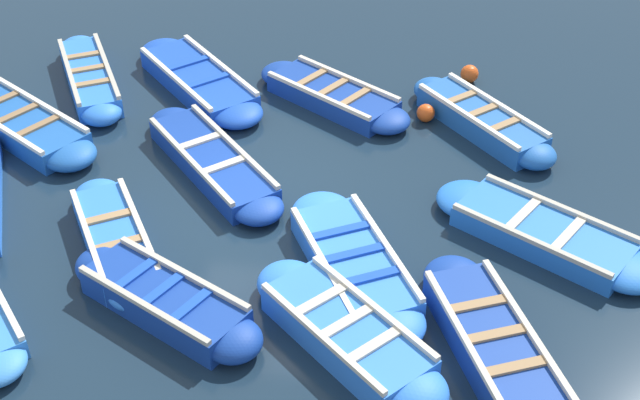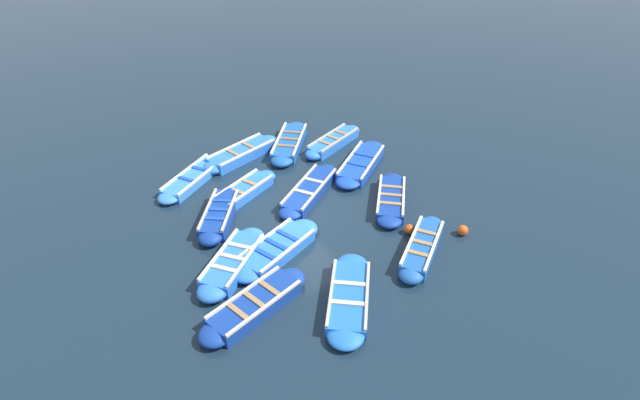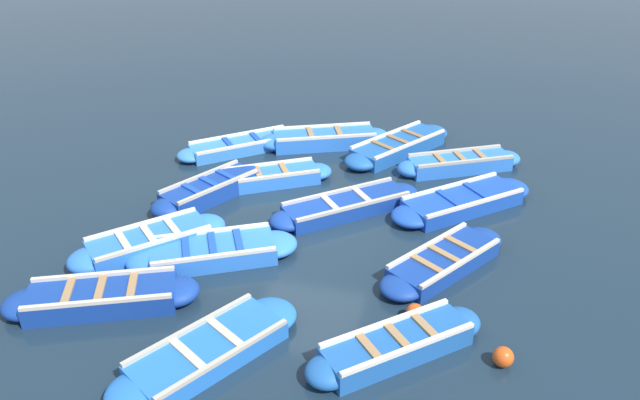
# 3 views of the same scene
# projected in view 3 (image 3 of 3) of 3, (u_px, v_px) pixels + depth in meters

# --- Properties ---
(ground_plane) EXTENTS (120.00, 120.00, 0.00)m
(ground_plane) POSITION_uv_depth(u_px,v_px,m) (305.00, 228.00, 13.58)
(ground_plane) COLOR #162838
(boat_drifting) EXTENTS (2.86, 2.97, 0.47)m
(boat_drifting) POSITION_uv_depth(u_px,v_px,m) (150.00, 243.00, 12.70)
(boat_drifting) COLOR blue
(boat_drifting) RESTS_ON ground
(boat_mid_row) EXTENTS (3.01, 2.22, 0.40)m
(boat_mid_row) POSITION_uv_depth(u_px,v_px,m) (271.00, 177.00, 15.34)
(boat_mid_row) COLOR blue
(boat_mid_row) RESTS_ON ground
(boat_centre) EXTENTS (2.88, 2.70, 0.45)m
(boat_centre) POSITION_uv_depth(u_px,v_px,m) (397.00, 345.00, 10.06)
(boat_centre) COLOR #1E59AD
(boat_centre) RESTS_ON ground
(boat_outer_left) EXTENTS (3.49, 2.13, 0.45)m
(boat_outer_left) POSITION_uv_depth(u_px,v_px,m) (102.00, 298.00, 11.14)
(boat_outer_left) COLOR navy
(boat_outer_left) RESTS_ON ground
(boat_alongside) EXTENTS (3.67, 2.22, 0.46)m
(boat_alongside) POSITION_uv_depth(u_px,v_px,m) (325.00, 139.00, 17.31)
(boat_alongside) COLOR blue
(boat_alongside) RESTS_ON ground
(boat_bow_out) EXTENTS (2.62, 3.49, 0.38)m
(boat_bow_out) POSITION_uv_depth(u_px,v_px,m) (208.00, 351.00, 9.99)
(boat_bow_out) COLOR blue
(boat_bow_out) RESTS_ON ground
(boat_end_of_row) EXTENTS (3.31, 3.03, 0.40)m
(boat_end_of_row) POSITION_uv_depth(u_px,v_px,m) (346.00, 206.00, 14.09)
(boat_end_of_row) COLOR navy
(boat_end_of_row) RESTS_ON ground
(boat_far_corner) EXTENTS (3.27, 2.20, 0.43)m
(boat_far_corner) POSITION_uv_depth(u_px,v_px,m) (460.00, 163.00, 15.98)
(boat_far_corner) COLOR blue
(boat_far_corner) RESTS_ON ground
(boat_near_quay) EXTENTS (3.45, 2.43, 0.42)m
(boat_near_quay) POSITION_uv_depth(u_px,v_px,m) (213.00, 252.00, 12.45)
(boat_near_quay) COLOR blue
(boat_near_quay) RESTS_ON ground
(boat_inner_gap) EXTENTS (3.36, 3.19, 0.41)m
(boat_inner_gap) POSITION_uv_depth(u_px,v_px,m) (462.00, 202.00, 14.25)
(boat_inner_gap) COLOR #1947B7
(boat_inner_gap) RESTS_ON ground
(boat_broadside) EXTENTS (2.17, 3.11, 0.47)m
(boat_broadside) POSITION_uv_depth(u_px,v_px,m) (210.00, 190.00, 14.69)
(boat_broadside) COLOR navy
(boat_broadside) RESTS_ON ground
(boat_stern_in) EXTENTS (2.78, 3.58, 0.44)m
(boat_stern_in) POSITION_uv_depth(u_px,v_px,m) (398.00, 146.00, 16.90)
(boat_stern_in) COLOR #1E59AD
(boat_stern_in) RESTS_ON ground
(boat_tucked) EXTENTS (2.50, 3.18, 0.40)m
(boat_tucked) POSITION_uv_depth(u_px,v_px,m) (444.00, 261.00, 12.17)
(boat_tucked) COLOR navy
(boat_tucked) RESTS_ON ground
(boat_outer_right) EXTENTS (3.26, 2.96, 0.37)m
(boat_outer_right) POSITION_uv_depth(u_px,v_px,m) (242.00, 145.00, 17.04)
(boat_outer_right) COLOR #3884E0
(boat_outer_right) RESTS_ON ground
(buoy_orange_near) EXTENTS (0.34, 0.34, 0.34)m
(buoy_orange_near) POSITION_uv_depth(u_px,v_px,m) (503.00, 357.00, 9.87)
(buoy_orange_near) COLOR #E05119
(buoy_orange_near) RESTS_ON ground
(buoy_yellow_far) EXTENTS (0.32, 0.32, 0.32)m
(buoy_yellow_far) POSITION_uv_depth(u_px,v_px,m) (415.00, 312.00, 10.84)
(buoy_yellow_far) COLOR #E05119
(buoy_yellow_far) RESTS_ON ground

